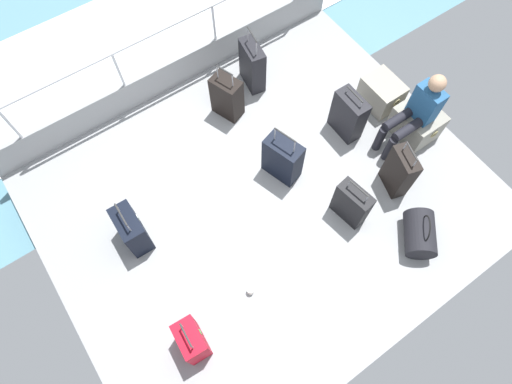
% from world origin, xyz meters
% --- Properties ---
extents(ground_plane, '(4.40, 5.20, 0.06)m').
position_xyz_m(ground_plane, '(0.00, 0.00, -0.03)').
color(ground_plane, '#939699').
extents(gunwale_port, '(0.06, 5.20, 0.45)m').
position_xyz_m(gunwale_port, '(-2.17, 0.00, 0.23)').
color(gunwale_port, '#939699').
rests_on(gunwale_port, ground_plane).
extents(railing_port, '(0.04, 4.20, 1.02)m').
position_xyz_m(railing_port, '(-2.17, 0.00, 0.78)').
color(railing_port, silver).
rests_on(railing_port, ground_plane).
extents(sea_wake, '(12.00, 12.00, 0.01)m').
position_xyz_m(sea_wake, '(-3.60, 0.00, -0.34)').
color(sea_wake, '#598C9E').
rests_on(sea_wake, ground_plane).
extents(cargo_crate_0, '(0.55, 0.41, 0.39)m').
position_xyz_m(cargo_crate_0, '(-0.30, 2.12, 0.20)').
color(cargo_crate_0, '#9E9989').
rests_on(cargo_crate_0, ground_plane).
extents(cargo_crate_1, '(0.58, 0.48, 0.42)m').
position_xyz_m(cargo_crate_1, '(0.32, 2.16, 0.21)').
color(cargo_crate_1, gray).
rests_on(cargo_crate_1, ground_plane).
extents(passenger_seated, '(0.34, 0.66, 1.12)m').
position_xyz_m(passenger_seated, '(0.32, 1.97, 0.59)').
color(passenger_seated, '#26598C').
rests_on(passenger_seated, ground_plane).
extents(suitcase_0, '(0.38, 0.26, 0.73)m').
position_xyz_m(suitcase_0, '(0.98, -1.61, 0.28)').
color(suitcase_0, '#B70C1E').
rests_on(suitcase_0, ground_plane).
extents(suitcase_1, '(0.45, 0.25, 0.70)m').
position_xyz_m(suitcase_1, '(0.74, 0.69, 0.29)').
color(suitcase_1, black).
rests_on(suitcase_1, ground_plane).
extents(suitcase_2, '(0.47, 0.28, 0.90)m').
position_xyz_m(suitcase_2, '(-1.58, 0.89, 0.34)').
color(suitcase_2, black).
rests_on(suitcase_2, ground_plane).
extents(suitcase_3, '(0.46, 0.26, 0.73)m').
position_xyz_m(suitcase_3, '(-0.43, -1.55, 0.28)').
color(suitcase_3, black).
rests_on(suitcase_3, ground_plane).
extents(suitcase_4, '(0.45, 0.23, 0.75)m').
position_xyz_m(suitcase_4, '(-0.22, 1.44, 0.33)').
color(suitcase_4, black).
rests_on(suitcase_4, ground_plane).
extents(suitcase_5, '(0.42, 0.29, 0.81)m').
position_xyz_m(suitcase_5, '(0.75, 1.41, 0.34)').
color(suitcase_5, black).
rests_on(suitcase_5, ground_plane).
extents(suitcase_6, '(0.45, 0.36, 0.83)m').
position_xyz_m(suitcase_6, '(-1.35, 0.33, 0.31)').
color(suitcase_6, black).
rests_on(suitcase_6, ground_plane).
extents(suitcase_7, '(0.51, 0.37, 0.85)m').
position_xyz_m(suitcase_7, '(-0.19, 0.38, 0.31)').
color(suitcase_7, black).
rests_on(suitcase_7, ground_plane).
extents(duffel_bag, '(0.62, 0.60, 0.51)m').
position_xyz_m(duffel_bag, '(1.45, 1.14, 0.18)').
color(duffel_bag, black).
rests_on(duffel_bag, ground_plane).
extents(paper_cup, '(0.08, 0.08, 0.10)m').
position_xyz_m(paper_cup, '(0.86, -0.81, 0.05)').
color(paper_cup, white).
rests_on(paper_cup, ground_plane).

